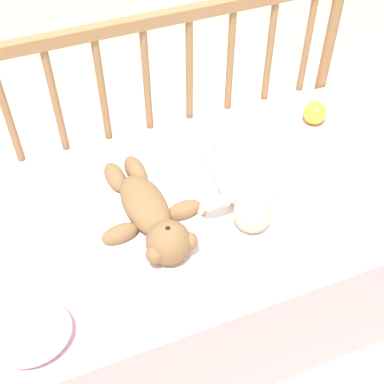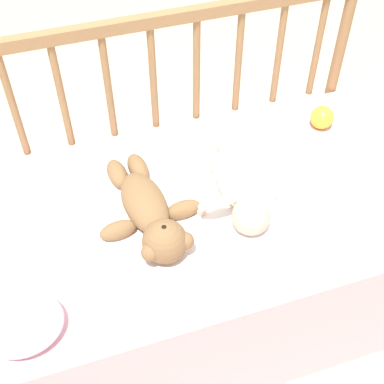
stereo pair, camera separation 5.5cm
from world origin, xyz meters
TOP-DOWN VIEW (x-y plane):
  - ground_plane at (0.00, 0.00)m, footprint 12.00×12.00m
  - crib_mattress at (0.00, 0.00)m, footprint 1.30×0.70m
  - crib_rail at (-0.00, 0.38)m, footprint 1.30×0.04m
  - blanket at (-0.00, 0.03)m, footprint 0.75×0.50m
  - teddy_bear at (-0.13, -0.01)m, footprint 0.29×0.42m
  - baby at (0.12, -0.01)m, footprint 0.26×0.38m
  - toy_ball at (0.50, 0.20)m, footprint 0.07×0.07m
  - small_pillow at (-0.48, -0.23)m, footprint 0.19×0.16m

SIDE VIEW (x-z plane):
  - ground_plane at x=0.00m, z-range 0.00..0.00m
  - crib_mattress at x=0.00m, z-range 0.00..0.53m
  - blanket at x=0.00m, z-range 0.53..0.53m
  - small_pillow at x=-0.48m, z-range 0.53..0.59m
  - toy_ball at x=0.50m, z-range 0.53..0.60m
  - teddy_bear at x=-0.13m, z-range 0.51..0.63m
  - baby at x=0.12m, z-range 0.52..0.62m
  - crib_rail at x=0.00m, z-range 0.19..1.10m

